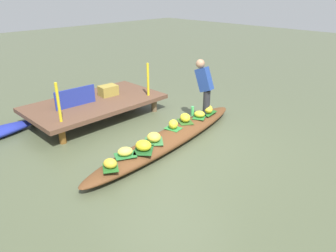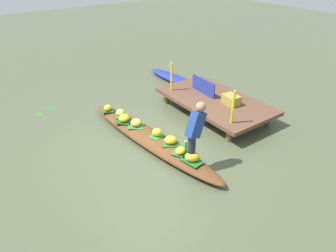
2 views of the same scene
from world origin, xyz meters
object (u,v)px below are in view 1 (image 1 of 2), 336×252
(banana_bunch_1, at_px, (199,114))
(water_bottle, at_px, (192,111))
(vendor_person, at_px, (204,84))
(banana_bunch_0, at_px, (185,118))
(produce_crate, at_px, (108,90))
(banana_bunch_4, at_px, (110,163))
(banana_bunch_7, at_px, (125,151))
(banana_bunch_3, at_px, (173,124))
(vendor_boat, at_px, (170,138))
(banana_bunch_6, at_px, (208,109))
(banana_bunch_2, at_px, (143,145))
(banana_bunch_5, at_px, (154,137))
(market_banner, at_px, (75,97))

(banana_bunch_1, xyz_separation_m, water_bottle, (-0.05, 0.17, 0.04))
(vendor_person, bearing_deg, banana_bunch_0, -173.92)
(banana_bunch_1, relative_size, produce_crate, 0.56)
(banana_bunch_1, relative_size, banana_bunch_4, 1.07)
(banana_bunch_7, height_order, vendor_person, vendor_person)
(banana_bunch_3, bearing_deg, produce_crate, 89.01)
(banana_bunch_4, distance_m, banana_bunch_7, 0.45)
(vendor_boat, bearing_deg, banana_bunch_6, -0.72)
(banana_bunch_6, bearing_deg, banana_bunch_7, -174.64)
(banana_bunch_2, relative_size, water_bottle, 1.30)
(vendor_boat, relative_size, water_bottle, 20.17)
(water_bottle, bearing_deg, banana_bunch_7, -170.26)
(vendor_boat, xyz_separation_m, banana_bunch_7, (-1.22, -0.11, 0.21))
(banana_bunch_3, xyz_separation_m, banana_bunch_7, (-1.41, -0.20, -0.02))
(banana_bunch_2, xyz_separation_m, banana_bunch_7, (-0.35, 0.08, -0.02))
(banana_bunch_5, xyz_separation_m, water_bottle, (1.51, 0.34, 0.02))
(banana_bunch_2, relative_size, vendor_person, 0.24)
(banana_bunch_2, relative_size, produce_crate, 0.66)
(banana_bunch_0, distance_m, water_bottle, 0.40)
(banana_bunch_6, bearing_deg, banana_bunch_0, 178.53)
(vendor_boat, distance_m, produce_crate, 2.48)
(vendor_person, bearing_deg, banana_bunch_3, -172.98)
(banana_bunch_1, bearing_deg, vendor_boat, -174.24)
(vendor_person, distance_m, water_bottle, 0.67)
(banana_bunch_3, distance_m, market_banner, 2.42)
(banana_bunch_3, bearing_deg, market_banner, 113.03)
(banana_bunch_4, xyz_separation_m, banana_bunch_6, (3.04, 0.40, 0.01))
(vendor_boat, distance_m, banana_bunch_6, 1.42)
(banana_bunch_2, height_order, banana_bunch_5, banana_bunch_2)
(banana_bunch_0, distance_m, vendor_person, 0.93)
(banana_bunch_1, distance_m, vendor_person, 0.70)
(banana_bunch_1, distance_m, banana_bunch_5, 1.56)
(banana_bunch_7, bearing_deg, vendor_person, 7.58)
(banana_bunch_0, height_order, water_bottle, water_bottle)
(banana_bunch_7, bearing_deg, banana_bunch_1, 5.34)
(vendor_boat, height_order, banana_bunch_2, banana_bunch_2)
(banana_bunch_5, xyz_separation_m, banana_bunch_6, (1.89, 0.20, 0.01))
(vendor_boat, relative_size, banana_bunch_3, 20.04)
(banana_bunch_7, height_order, water_bottle, water_bottle)
(vendor_person, height_order, produce_crate, vendor_person)
(vendor_person, bearing_deg, vendor_boat, -170.08)
(banana_bunch_2, bearing_deg, vendor_person, 10.78)
(banana_bunch_0, distance_m, market_banner, 2.57)
(vendor_boat, distance_m, banana_bunch_5, 0.55)
(banana_bunch_1, xyz_separation_m, banana_bunch_3, (-0.87, -0.01, 0.02))
(banana_bunch_4, xyz_separation_m, banana_bunch_5, (1.15, 0.20, 0.01))
(vendor_boat, distance_m, banana_bunch_3, 0.31)
(banana_bunch_0, bearing_deg, banana_bunch_3, -171.48)
(banana_bunch_4, distance_m, banana_bunch_6, 3.06)
(banana_bunch_5, bearing_deg, water_bottle, 12.64)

